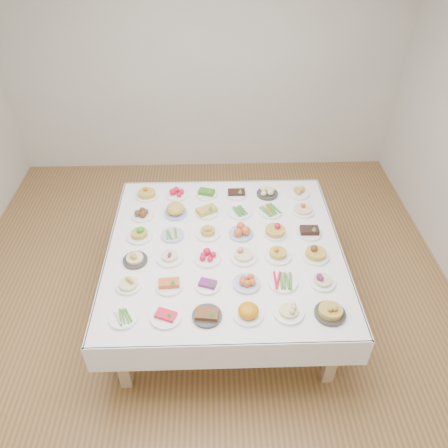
{
  "coord_description": "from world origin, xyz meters",
  "views": [
    {
      "loc": [
        0.1,
        -2.88,
        3.31
      ],
      "look_at": [
        0.18,
        0.07,
        0.88
      ],
      "focal_mm": 35.0,
      "sensor_mm": 36.0,
      "label": 1
    }
  ],
  "objects_px": {
    "display_table": "(225,252)",
    "dish_18": "(139,232)",
    "dish_0": "(123,318)",
    "dish_35": "(298,191)"
  },
  "relations": [
    {
      "from": "display_table",
      "to": "dish_18",
      "type": "height_order",
      "value": "dish_18"
    },
    {
      "from": "dish_0",
      "to": "dish_18",
      "type": "height_order",
      "value": "dish_18"
    },
    {
      "from": "dish_35",
      "to": "display_table",
      "type": "bearing_deg",
      "value": -135.17
    },
    {
      "from": "dish_0",
      "to": "dish_35",
      "type": "relative_size",
      "value": 0.9
    },
    {
      "from": "dish_35",
      "to": "dish_0",
      "type": "bearing_deg",
      "value": -135.0
    },
    {
      "from": "display_table",
      "to": "dish_0",
      "type": "relative_size",
      "value": 9.96
    },
    {
      "from": "dish_18",
      "to": "dish_35",
      "type": "height_order",
      "value": "dish_18"
    },
    {
      "from": "dish_0",
      "to": "dish_35",
      "type": "bearing_deg",
      "value": 45.0
    },
    {
      "from": "dish_18",
      "to": "dish_0",
      "type": "bearing_deg",
      "value": -90.68
    },
    {
      "from": "display_table",
      "to": "dish_18",
      "type": "relative_size",
      "value": 9.1
    }
  ]
}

